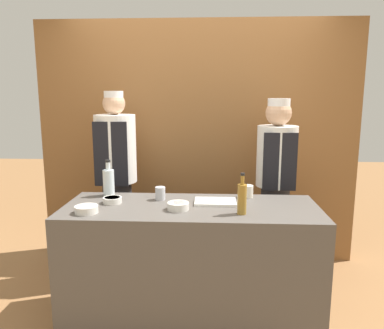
{
  "coord_description": "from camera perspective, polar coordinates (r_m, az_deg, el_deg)",
  "views": [
    {
      "loc": [
        0.15,
        -2.59,
        1.69
      ],
      "look_at": [
        0.0,
        0.14,
        1.18
      ],
      "focal_mm": 35.0,
      "sensor_mm": 36.0,
      "label": 1
    }
  ],
  "objects": [
    {
      "name": "cabinet_wall",
      "position": [
        3.82,
        0.85,
        3.25
      ],
      "size": [
        3.16,
        0.18,
        2.4
      ],
      "color": "brown",
      "rests_on": "ground_plane"
    },
    {
      "name": "cup_cream",
      "position": [
        2.97,
        8.47,
        -4.06
      ],
      "size": [
        0.09,
        0.09,
        0.1
      ],
      "color": "silver",
      "rests_on": "counter"
    },
    {
      "name": "counter",
      "position": [
        2.88,
        -0.15,
        -14.92
      ],
      "size": [
        1.85,
        0.7,
        0.9
      ],
      "color": "#514C47",
      "rests_on": "ground_plane"
    },
    {
      "name": "sauce_bowl_white",
      "position": [
        2.66,
        -15.78,
        -6.54
      ],
      "size": [
        0.16,
        0.16,
        0.05
      ],
      "color": "silver",
      "rests_on": "counter"
    },
    {
      "name": "cutting_board",
      "position": [
        2.79,
        3.57,
        -5.7
      ],
      "size": [
        0.3,
        0.2,
        0.02
      ],
      "color": "white",
      "rests_on": "counter"
    },
    {
      "name": "cup_steel",
      "position": [
        2.87,
        -4.86,
        -4.41
      ],
      "size": [
        0.08,
        0.08,
        0.1
      ],
      "color": "#B7B7BC",
      "rests_on": "counter"
    },
    {
      "name": "chef_left",
      "position": [
        3.49,
        -11.41,
        -2.17
      ],
      "size": [
        0.37,
        0.37,
        1.72
      ],
      "color": "#28282D",
      "rests_on": "ground_plane"
    },
    {
      "name": "bottle_clear",
      "position": [
        3.03,
        -12.58,
        -2.59
      ],
      "size": [
        0.09,
        0.09,
        0.29
      ],
      "color": "silver",
      "rests_on": "counter"
    },
    {
      "name": "sauce_bowl_purple",
      "position": [
        2.63,
        -2.12,
        -6.29
      ],
      "size": [
        0.15,
        0.15,
        0.05
      ],
      "color": "silver",
      "rests_on": "counter"
    },
    {
      "name": "sauce_bowl_yellow",
      "position": [
        2.84,
        -12.04,
        -5.29
      ],
      "size": [
        0.14,
        0.14,
        0.04
      ],
      "color": "silver",
      "rests_on": "counter"
    },
    {
      "name": "bottle_vinegar",
      "position": [
        2.53,
        7.63,
        -5.1
      ],
      "size": [
        0.06,
        0.06,
        0.28
      ],
      "color": "olive",
      "rests_on": "counter"
    },
    {
      "name": "chef_right",
      "position": [
        3.43,
        12.63,
        -2.88
      ],
      "size": [
        0.35,
        0.35,
        1.66
      ],
      "color": "#28282D",
      "rests_on": "ground_plane"
    },
    {
      "name": "ground_plane",
      "position": [
        3.1,
        -0.15,
        -22.41
      ],
      "size": [
        14.0,
        14.0,
        0.0
      ],
      "primitive_type": "plane",
      "color": "olive"
    }
  ]
}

